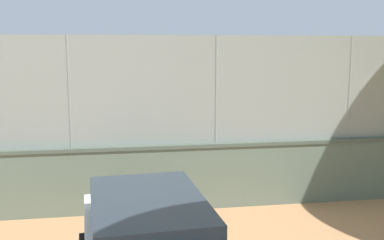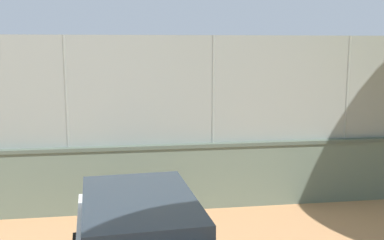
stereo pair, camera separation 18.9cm
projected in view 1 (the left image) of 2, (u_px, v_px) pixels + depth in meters
ground_plane at (175, 117)px, 23.41m from camera, size 260.00×260.00×0.00m
perimeter_wall at (282, 171)px, 10.63m from camera, size 28.97×1.27×1.49m
fence_panel_on_wall at (284, 89)px, 10.32m from camera, size 28.45×0.91×2.37m
player_near_wall_returning at (109, 125)px, 15.83m from camera, size 0.73×1.24×1.55m
player_foreground_swinging at (257, 97)px, 24.70m from camera, size 0.79×1.13×1.54m
player_at_service_line at (99, 103)px, 21.46m from camera, size 0.71×1.04×1.63m
sports_ball at (146, 155)px, 15.14m from camera, size 0.08×0.08×0.08m
spare_ball_by_wall at (49, 198)px, 10.75m from camera, size 0.19×0.19×0.19m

